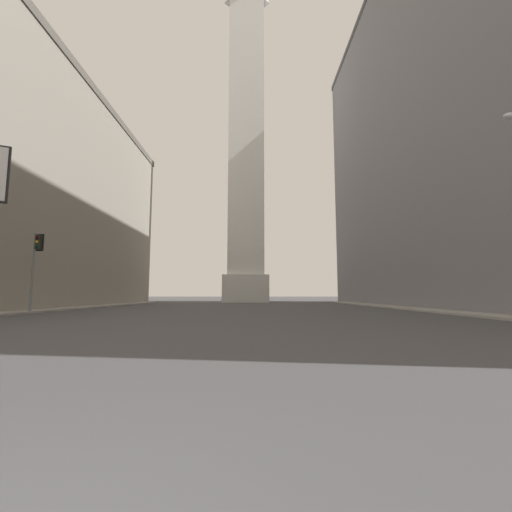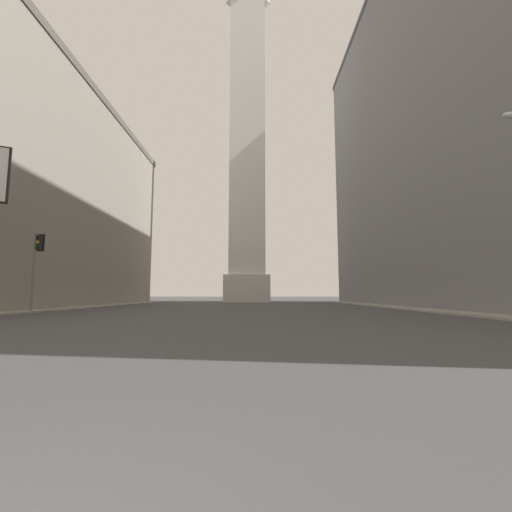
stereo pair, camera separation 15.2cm
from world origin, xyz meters
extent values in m
cube|color=gray|center=(17.41, 21.47, 0.07)|extent=(5.00, 71.55, 0.15)
cube|color=slate|center=(26.42, 33.55, 21.16)|extent=(18.44, 59.63, 42.31)
cube|color=silver|center=(0.00, 59.44, 2.34)|extent=(7.89, 7.89, 4.68)
cube|color=white|center=(0.00, 59.44, 31.29)|extent=(6.31, 6.31, 53.22)
cylinder|color=slate|center=(-15.24, 24.36, 3.02)|extent=(0.18, 0.18, 6.03)
cylinder|color=#262626|center=(-15.24, 24.36, 0.05)|extent=(0.40, 0.40, 0.10)
cube|color=black|center=(-14.95, 24.36, 5.33)|extent=(0.36, 0.36, 1.10)
cube|color=black|center=(-14.94, 24.54, 5.33)|extent=(0.58, 0.07, 1.32)
sphere|color=#410907|center=(-14.96, 24.17, 5.67)|extent=(0.22, 0.22, 0.22)
sphere|color=yellow|center=(-14.96, 24.17, 5.33)|extent=(0.22, 0.22, 0.22)
sphere|color=#073410|center=(-14.96, 24.17, 4.99)|extent=(0.22, 0.22, 0.22)
ellipsoid|color=silver|center=(12.19, 12.19, 8.86)|extent=(0.64, 0.36, 0.26)
camera|label=1|loc=(1.39, -1.36, 1.42)|focal=24.00mm
camera|label=2|loc=(1.55, -1.36, 1.42)|focal=24.00mm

